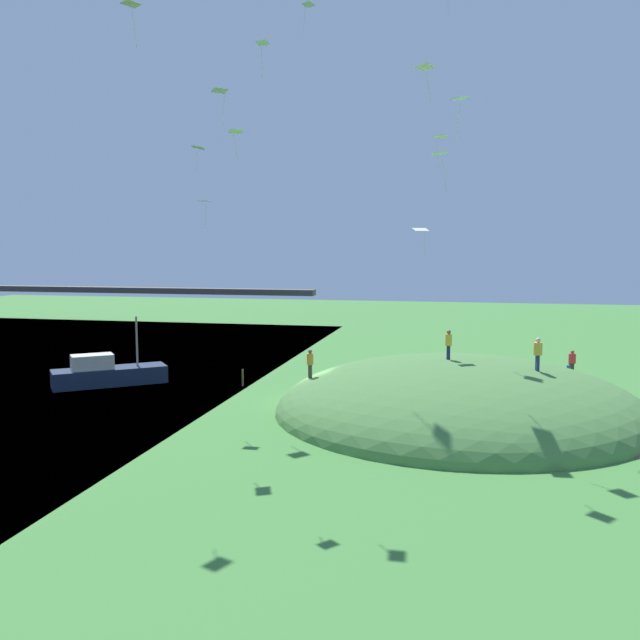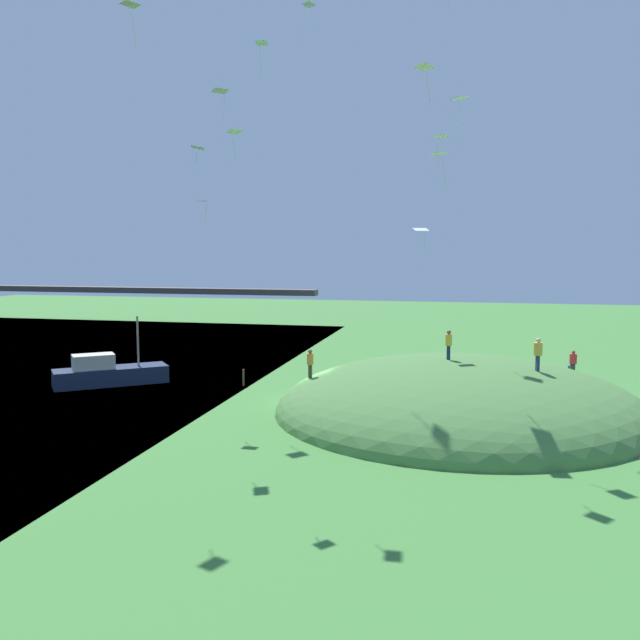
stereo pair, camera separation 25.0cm
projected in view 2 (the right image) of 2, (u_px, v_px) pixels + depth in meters
ground_plane at (311, 403)px, 41.12m from camera, size 160.00×160.00×0.00m
grass_hill at (458, 413)px, 38.67m from camera, size 21.09×21.16×6.15m
bridge_deck_far at (113, 290)px, 84.37m from camera, size 52.32×1.80×0.70m
boat_on_lake at (108, 373)px, 46.48m from camera, size 7.31×6.40×4.68m
person_near_shore at (449, 341)px, 38.31m from camera, size 0.53×0.53×1.71m
person_with_child at (538, 350)px, 36.23m from camera, size 0.59×0.59×1.80m
person_walking_path at (573, 360)px, 43.29m from camera, size 0.58×0.58×1.63m
person_watching_kites at (310, 360)px, 39.54m from camera, size 0.49×0.49×1.73m
person_on_hilltop at (571, 371)px, 46.41m from camera, size 0.60×0.60×1.57m
kite_1 at (460, 101)px, 34.23m from camera, size 1.09×1.16×2.14m
kite_2 at (308, 7)px, 40.62m from camera, size 0.92×0.86×2.14m
kite_3 at (440, 155)px, 35.30m from camera, size 0.95×1.23×2.12m
kite_4 at (421, 231)px, 40.43m from camera, size 1.07×0.94×1.85m
kite_5 at (441, 138)px, 41.15m from camera, size 0.98×0.80×1.93m
kite_6 at (221, 93)px, 40.04m from camera, size 1.07×1.09×2.06m
kite_7 at (262, 46)px, 29.73m from camera, size 0.58×0.79×1.67m
kite_8 at (425, 69)px, 32.55m from camera, size 1.09×1.08×1.76m
kite_9 at (198, 148)px, 33.29m from camera, size 0.88×1.04×1.22m
kite_11 at (131, 7)px, 30.13m from camera, size 0.84×0.97×2.00m
kite_12 at (235, 134)px, 28.52m from camera, size 0.74×0.76×1.28m
kite_13 at (205, 203)px, 37.79m from camera, size 0.73×0.54×1.36m
mooring_post at (243, 378)px, 46.08m from camera, size 0.14×0.14×1.16m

